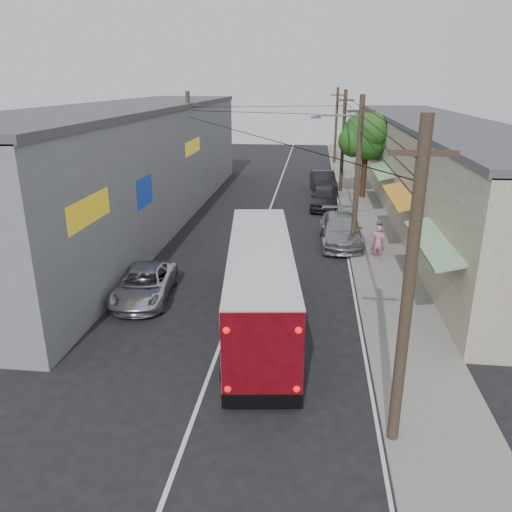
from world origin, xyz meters
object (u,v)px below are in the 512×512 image
at_px(jeepney, 145,284).
at_px(pedestrian_near, 378,242).
at_px(coach_bus, 260,284).
at_px(pedestrian_far, 378,235).
at_px(parked_car_mid, 324,198).
at_px(parked_suv, 341,230).
at_px(parked_car_far, 323,182).

bearing_deg(jeepney, pedestrian_near, 24.40).
relative_size(coach_bus, jeepney, 2.36).
relative_size(jeepney, pedestrian_far, 2.94).
height_order(jeepney, pedestrian_far, pedestrian_far).
xyz_separation_m(parked_car_mid, pedestrian_near, (2.52, -10.75, 0.23)).
xyz_separation_m(coach_bus, pedestrian_far, (5.29, 9.06, -0.69)).
distance_m(coach_bus, pedestrian_near, 9.11).
relative_size(parked_suv, parked_car_far, 1.10).
relative_size(parked_car_far, pedestrian_near, 2.86).
xyz_separation_m(pedestrian_near, pedestrian_far, (0.17, 1.56, -0.09)).
distance_m(coach_bus, jeepney, 5.34).
distance_m(jeepney, pedestrian_far, 12.67).
bearing_deg(parked_car_mid, parked_car_far, 94.02).
xyz_separation_m(parked_car_mid, parked_car_far, (0.00, 5.79, 0.06)).
xyz_separation_m(jeepney, pedestrian_far, (10.28, 7.40, 0.26)).
xyz_separation_m(parked_suv, parked_car_far, (-0.80, 13.86, 0.03)).
bearing_deg(pedestrian_near, parked_car_far, -69.87).
bearing_deg(jeepney, coach_bus, -24.02).
distance_m(parked_car_mid, pedestrian_far, 9.57).
distance_m(coach_bus, parked_suv, 10.77).
height_order(parked_suv, pedestrian_far, pedestrian_far).
height_order(coach_bus, parked_car_far, coach_bus).
relative_size(coach_bus, pedestrian_near, 6.23).
distance_m(parked_suv, pedestrian_far, 2.19).
xyz_separation_m(parked_car_far, pedestrian_far, (2.68, -14.98, 0.08)).
bearing_deg(pedestrian_near, parked_car_mid, -65.34).
bearing_deg(jeepney, parked_car_mid, 59.78).
distance_m(jeepney, parked_car_far, 23.64).
distance_m(coach_bus, pedestrian_far, 10.52).
relative_size(parked_suv, parked_car_mid, 1.22).
relative_size(coach_bus, pedestrian_far, 6.94).
xyz_separation_m(jeepney, pedestrian_near, (10.12, 5.84, 0.35)).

